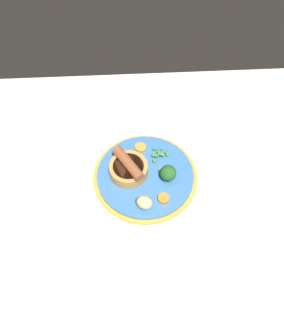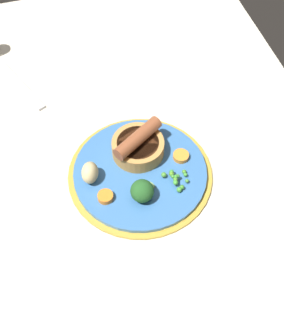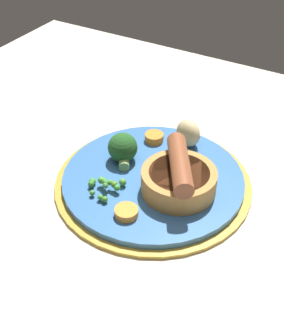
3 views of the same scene
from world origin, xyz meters
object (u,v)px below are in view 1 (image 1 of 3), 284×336
Objects in this scene: pea_pile at (159,154)px; potato_chunk_0 at (144,202)px; dinner_plate at (145,176)px; sausage_pudding at (128,168)px; fork at (20,251)px; broccoli_floret_near at (168,174)px; carrot_slice_0 at (141,148)px; carrot_slice_3 at (164,199)px.

pea_pile is 1.16× the size of potato_chunk_0.
potato_chunk_0 is at bearing -107.98° from pea_pile.
sausage_pudding reaches higher than dinner_plate.
potato_chunk_0 reaches higher than dinner_plate.
dinner_plate is at bearing 85.13° from potato_chunk_0.
sausage_pudding is (-4.23, 0.79, 2.95)cm from dinner_plate.
broccoli_floret_near is at bearing 2.51° from fork.
potato_chunk_0 is (-4.78, -14.75, 1.17)cm from pea_pile.
fork is at bearing -137.26° from carrot_slice_0.
fork is (-28.96, -26.76, -1.60)cm from carrot_slice_0.
pea_pile reaches higher than carrot_slice_0.
broccoli_floret_near is at bearing 50.40° from potato_chunk_0.
broccoli_floret_near reaches higher than carrot_slice_3.
carrot_slice_3 is (-1.53, -6.04, -1.46)cm from broccoli_floret_near.
dinner_plate is at bearing 47.52° from sausage_pudding.
pea_pile reaches higher than dinner_plate.
sausage_pudding reaches higher than carrot_slice_0.
broccoli_floret_near is at bearing 75.80° from carrot_slice_3.
dinner_plate is 5.22cm from sausage_pudding.
pea_pile is at bearing 72.02° from potato_chunk_0.
sausage_pudding is 10.04cm from broccoli_floret_near.
broccoli_floret_near is at bearing -77.76° from pea_pile.
broccoli_floret_near reaches higher than dinner_plate.
potato_chunk_0 is 17.44cm from carrot_slice_0.
fork is (-29.75, -18.54, -0.27)cm from dinner_plate.
dinner_plate is 6.42cm from broccoli_floret_near.
pea_pile is at bearing 88.37° from sausage_pudding.
fork is at bearing -95.22° from broccoli_floret_near.
potato_chunk_0 is at bearing -161.53° from carrot_slice_3.
sausage_pudding is at bearing 134.66° from carrot_slice_3.
sausage_pudding reaches higher than carrot_slice_3.
potato_chunk_0 is at bearing -5.30° from fork.
sausage_pudding is 0.57× the size of fork.
carrot_slice_0 is (-6.33, 9.73, -1.54)cm from broccoli_floret_near.
sausage_pudding reaches higher than pea_pile.
fork is (-25.52, -19.34, -3.22)cm from sausage_pudding.
carrot_slice_3 is at bearing -45.18° from broccoli_floret_near.
potato_chunk_0 is (-0.78, -9.15, 2.88)cm from dinner_plate.
dinner_plate is at bearing 8.68° from fork.
broccoli_floret_near is (1.54, -7.10, 1.16)cm from pea_pile.
pea_pile is 7.36cm from broccoli_floret_near.
pea_pile is at bearing 90.05° from carrot_slice_3.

